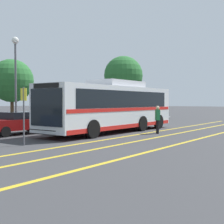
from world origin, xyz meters
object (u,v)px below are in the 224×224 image
Objects in this scene: transit_bus at (112,106)px; bus_stop_sign at (24,109)px; tree_1 at (12,81)px; tree_2 at (123,76)px; street_lamp at (15,64)px; pedestrian_0 at (158,118)px; parked_car_1 at (19,123)px.

transit_bus reaches higher than bus_stop_sign.
tree_1 is at bearing -33.65° from bus_stop_sign.
tree_1 is at bearing 174.10° from tree_2.
street_lamp reaches higher than bus_stop_sign.
street_lamp reaches higher than tree_1.
transit_bus is 7.39m from bus_stop_sign.
street_lamp is (4.57, 6.81, 2.89)m from bus_stop_sign.
bus_stop_sign is at bearing -156.51° from tree_2.
pedestrian_0 is 0.23× the size of tree_2.
street_lamp is 0.88× the size of tree_2.
street_lamp reaches higher than pedestrian_0.
tree_2 is (16.60, 2.40, 0.46)m from street_lamp.
street_lamp is 4.65m from tree_1.
bus_stop_sign is at bearing -123.36° from tree_1.
pedestrian_0 reaches higher than parked_car_1.
tree_1 is (2.45, 3.86, -0.85)m from street_lamp.
parked_car_1 is at bearing -34.54° from bus_stop_sign.
transit_bus is 10.30m from tree_1.
parked_car_1 is at bearing 49.60° from transit_bus.
street_lamp is at bearing -31.32° from parked_car_1.
tree_2 is (18.24, 4.90, 4.30)m from parked_car_1.
pedestrian_0 is at bearing -68.36° from street_lamp.
transit_bus is 16.62m from tree_2.
bus_stop_sign is at bearing -123.89° from street_lamp.
pedestrian_0 is at bearing -164.36° from transit_bus.
pedestrian_0 is 17.81m from tree_2.
bus_stop_sign is 23.33m from tree_2.
tree_1 is at bearing 57.59° from street_lamp.
tree_1 is at bearing -30.80° from parked_car_1.
bus_stop_sign reaches higher than parked_car_1.
tree_2 is at bearing -1.00° from pedestrian_0.
tree_2 reaches higher than tree_1.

